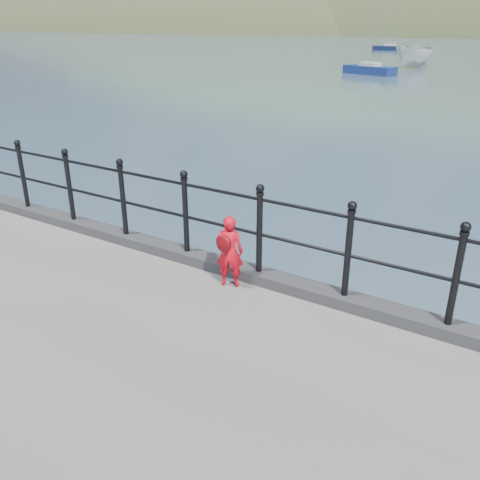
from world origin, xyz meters
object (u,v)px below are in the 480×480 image
Objects in this scene: railing at (221,215)px; launch_white at (414,56)px; sailboat_port at (369,70)px; child at (229,251)px; sailboat_left at (390,48)px.

launch_white is at bearing 101.84° from railing.
launch_white is 8.62m from sailboat_port.
railing is 2.58× the size of sailboat_port.
child is 0.14× the size of sailboat_port.
child is 49.51m from launch_white.
child is 0.17× the size of launch_white.
sailboat_left is 1.10× the size of sailboat_port.
sailboat_left reaches higher than railing.
launch_white is 0.74× the size of sailboat_left.
railing is 41.32m from sailboat_port.
railing is 3.20× the size of launch_white.
sailboat_port is (-1.49, -8.45, -0.75)m from launch_white.
sailboat_port reaches higher than railing.
sailboat_left reaches higher than launch_white.
railing is at bearing -81.53° from sailboat_left.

